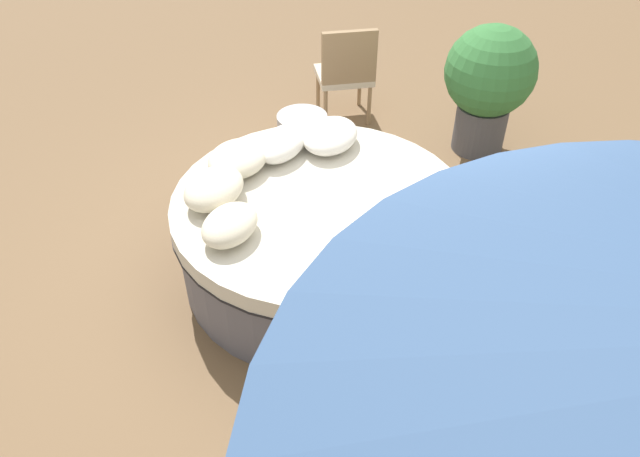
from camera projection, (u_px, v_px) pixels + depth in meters
ground_plane at (320, 270)px, 4.47m from camera, size 16.00×16.00×0.00m
round_bed at (320, 235)px, 4.26m from camera, size 2.01×2.01×0.66m
throw_pillow_0 at (330, 136)px, 4.50m from camera, size 0.51×0.39×0.18m
throw_pillow_1 at (283, 143)px, 4.42m from camera, size 0.51×0.30×0.18m
throw_pillow_2 at (238, 159)px, 4.26m from camera, size 0.47×0.40×0.19m
throw_pillow_3 at (214, 189)px, 3.96m from camera, size 0.47×0.36×0.20m
throw_pillow_4 at (230, 225)px, 3.69m from camera, size 0.42×0.31×0.18m
patio_chair at (346, 69)px, 5.82m from camera, size 0.71×0.71×0.98m
planter at (489, 81)px, 5.34m from camera, size 0.80×0.80×1.18m
side_table at (302, 137)px, 5.52m from camera, size 0.45×0.45×0.43m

